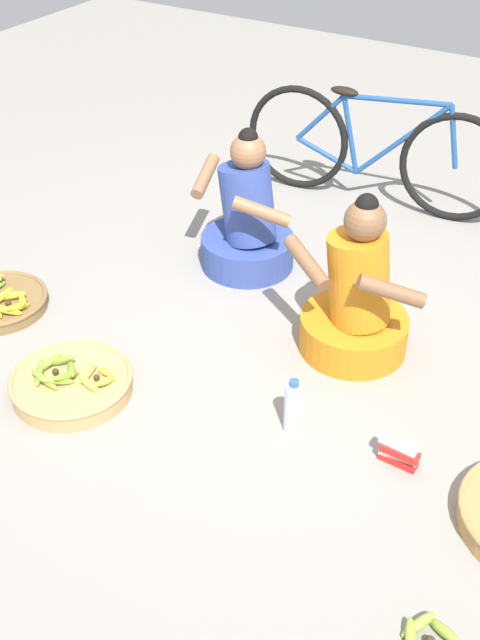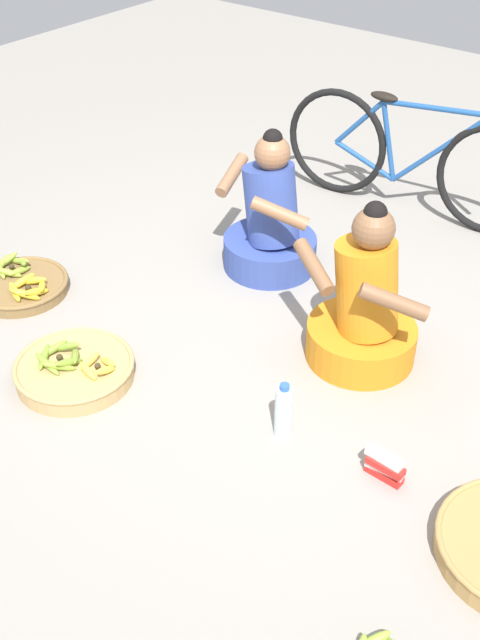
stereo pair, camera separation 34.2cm
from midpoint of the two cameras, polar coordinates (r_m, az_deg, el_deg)
name	(u,v)px [view 2 (the right image)]	position (r m, az deg, el deg)	size (l,w,h in m)	color
ground_plane	(266,360)	(3.77, 4.49, -2.99)	(10.00, 10.00, 0.00)	gray
vendor_woman_front	(364,311)	(3.69, 11.61, 0.53)	(0.72, 0.52, 0.83)	orange
vendor_woman_behind	(270,225)	(4.33, 4.47, 6.82)	(0.69, 0.54, 0.81)	#334793
bicycle_leaning	(411,158)	(5.01, 14.27, 11.29)	(1.70, 0.19, 0.73)	black
banana_basket_front_center	(20,285)	(4.32, -13.51, 2.42)	(0.51, 0.51, 0.15)	brown
banana_basket_front_left	(74,369)	(3.67, -9.35, -3.64)	(0.56, 0.56, 0.16)	tan
water_bottle	(284,411)	(3.32, 6.16, -6.71)	(0.08, 0.08, 0.27)	silver
packet_carton_stack	(385,466)	(3.25, 13.52, -10.43)	(0.18, 0.08, 0.12)	red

